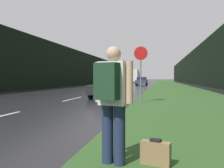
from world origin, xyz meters
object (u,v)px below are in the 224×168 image
suitcase (156,154)px  car_passing_far (142,81)px  stop_sign (141,68)px  car_passing_near (110,87)px  delivery_truck (135,76)px  hitchhiker_with_backpack (112,97)px

suitcase → car_passing_far: size_ratio=0.10×
stop_sign → car_passing_near: bearing=125.2°
stop_sign → delivery_truck: delivery_truck is taller
car_passing_far → delivery_truck: size_ratio=0.48×
car_passing_near → car_passing_far: 27.24m
suitcase → delivery_truck: size_ratio=0.05×
hitchhiker_with_backpack → suitcase: hitchhiker_with_backpack is taller
stop_sign → car_passing_far: stop_sign is taller
suitcase → delivery_truck: bearing=111.6°
hitchhiker_with_backpack → delivery_truck: bearing=111.0°
car_passing_near → hitchhiker_with_backpack: bearing=102.2°
stop_sign → car_passing_far: (-2.27, 30.46, -1.01)m
hitchhiker_with_backpack → car_passing_far: (-2.57, 39.18, -0.24)m
stop_sign → delivery_truck: 54.81m
suitcase → car_passing_far: car_passing_far is taller
hitchhiker_with_backpack → car_passing_near: size_ratio=0.39×
delivery_truck → stop_sign: bearing=-83.6°
hitchhiker_with_backpack → delivery_truck: 63.52m
stop_sign → car_passing_near: stop_sign is taller
car_passing_far → delivery_truck: 24.34m
suitcase → car_passing_far: bearing=109.9°
hitchhiker_with_backpack → suitcase: 1.00m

